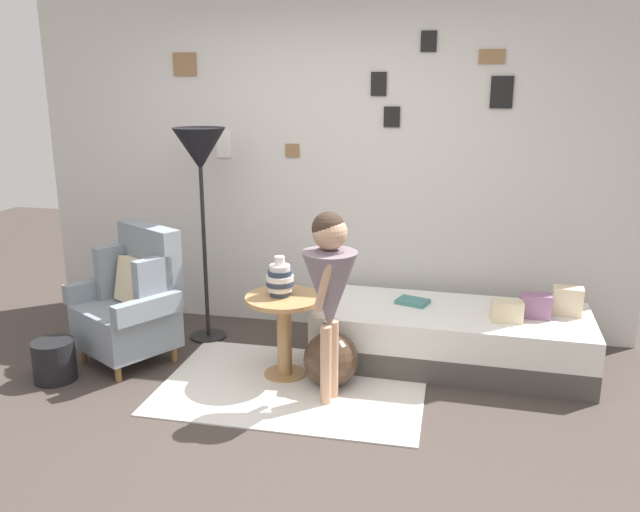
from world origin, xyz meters
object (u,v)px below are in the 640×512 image
Objects in this scene: daybed at (451,337)px; floor_lamp at (200,158)px; side_table at (284,321)px; book_on_daybed at (413,302)px; magazine_basket at (54,361)px; vase_striped at (280,279)px; armchair at (133,301)px; person_child at (330,282)px; demijohn_near at (331,359)px.

daybed is 2.24m from floor_lamp.
floor_lamp is (-0.77, 0.54, 1.01)m from side_table.
magazine_basket is (-2.33, -0.93, -0.28)m from book_on_daybed.
daybed is 1.31m from vase_striped.
book_on_daybed is (-0.29, 0.09, 0.22)m from daybed.
vase_striped reaches higher than side_table.
daybed is at bearing 10.12° from armchair.
daybed is 2.75m from magazine_basket.
person_child reaches higher than daybed.
demijohn_near is at bearing 98.45° from person_child.
demijohn_near reaches higher than magazine_basket.
side_table is 1.27× the size of demijohn_near.
armchair is 4.41× the size of book_on_daybed.
person_child is 1.99m from magazine_basket.
floor_lamp is at bearing -179.94° from book_on_daybed.
vase_striped reaches higher than daybed.
daybed is 1.18× the size of floor_lamp.
floor_lamp reaches higher than vase_striped.
daybed is 1.21m from side_table.
armchair is 1.13m from vase_striped.
armchair is at bearing 175.19° from demijohn_near.
book_on_daybed is at bearing 61.63° from person_child.
daybed reaches higher than magazine_basket.
demijohn_near is at bearing -12.13° from side_table.
armchair is 0.79× the size of person_child.
vase_striped is at bearing -35.09° from floor_lamp.
demijohn_near is (1.11, -0.61, -1.23)m from floor_lamp.
armchair is 1.58m from person_child.
armchair is at bearing 177.42° from side_table.
armchair is 1.13m from side_table.
book_on_daybed is (0.85, 0.52, -0.27)m from vase_striped.
demijohn_near is at bearing -145.80° from daybed.
daybed is (2.24, 0.40, -0.24)m from armchair.
floor_lamp reaches higher than demijohn_near.
vase_striped is 0.97× the size of magazine_basket.
magazine_basket is at bearing -128.12° from floor_lamp.
daybed is 7.09× the size of vase_striped.
daybed is 4.26× the size of demijohn_near.
person_child is (0.40, -0.31, 0.10)m from vase_striped.
armchair is 1.15m from floor_lamp.
person_child is at bearing -37.79° from vase_striped.
floor_lamp is 1.74m from magazine_basket.
side_table reaches higher than demijohn_near.
side_table is at bearing -34.81° from floor_lamp.
armchair is 0.65m from magazine_basket.
armchair reaches higher than demijohn_near.
book_on_daybed is at bearing 14.04° from armchair.
floor_lamp is 1.55m from person_child.
armchair is at bearing -165.96° from book_on_daybed.
floor_lamp is 1.77m from demijohn_near.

